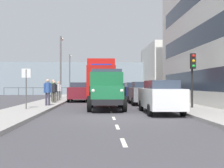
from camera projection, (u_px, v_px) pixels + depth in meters
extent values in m
plane|color=#423F44|center=(108.00, 105.00, 20.62)|extent=(80.00, 80.00, 0.00)
cube|color=#9E9993|center=(171.00, 104.00, 20.82)|extent=(2.55, 37.08, 0.15)
cube|color=#9E9993|center=(45.00, 104.00, 20.42)|extent=(2.55, 37.08, 0.15)
cube|color=silver|center=(124.00, 142.00, 7.04)|extent=(0.12, 1.10, 0.01)
cube|color=silver|center=(117.00, 127.00, 9.65)|extent=(0.12, 1.10, 0.01)
cube|color=silver|center=(114.00, 118.00, 12.17)|extent=(0.12, 1.10, 0.01)
cube|color=silver|center=(111.00, 112.00, 15.01)|extent=(0.12, 1.10, 0.01)
cube|color=silver|center=(109.00, 108.00, 17.99)|extent=(0.12, 1.10, 0.01)
cube|color=silver|center=(108.00, 104.00, 20.93)|extent=(0.12, 1.10, 0.01)
cube|color=silver|center=(107.00, 102.00, 23.25)|extent=(0.12, 1.10, 0.01)
cube|color=silver|center=(107.00, 101.00, 25.48)|extent=(0.12, 1.10, 0.01)
cube|color=silver|center=(106.00, 99.00, 28.12)|extent=(0.12, 1.10, 0.01)
cube|color=silver|center=(106.00, 98.00, 30.69)|extent=(0.12, 1.10, 0.01)
cube|color=silver|center=(105.00, 97.00, 32.99)|extent=(0.12, 1.10, 0.01)
cube|color=silver|center=(105.00, 97.00, 35.26)|extent=(0.12, 1.10, 0.01)
cube|color=#2D3847|center=(193.00, 81.00, 19.73)|extent=(0.08, 15.87, 1.40)
cube|color=#2D3847|center=(192.00, 39.00, 19.74)|extent=(0.08, 15.87, 1.40)
cube|color=silver|center=(173.00, 71.00, 39.11)|extent=(7.54, 11.38, 7.02)
cube|color=#84939E|center=(104.00, 79.00, 42.15)|extent=(80.00, 0.80, 5.00)
cylinder|color=#4C5156|center=(202.00, 91.00, 39.14)|extent=(0.08, 0.08, 1.20)
cylinder|color=#4C5156|center=(188.00, 91.00, 39.06)|extent=(0.08, 0.08, 1.20)
cylinder|color=#4C5156|center=(175.00, 91.00, 38.97)|extent=(0.08, 0.08, 1.20)
cylinder|color=#4C5156|center=(161.00, 91.00, 38.89)|extent=(0.08, 0.08, 1.20)
cylinder|color=#4C5156|center=(147.00, 91.00, 38.80)|extent=(0.08, 0.08, 1.20)
cylinder|color=#4C5156|center=(133.00, 91.00, 38.72)|extent=(0.08, 0.08, 1.20)
cylinder|color=#4C5156|center=(119.00, 91.00, 38.63)|extent=(0.08, 0.08, 1.20)
cylinder|color=#4C5156|center=(105.00, 91.00, 38.55)|extent=(0.08, 0.08, 1.20)
cylinder|color=#4C5156|center=(90.00, 91.00, 38.46)|extent=(0.08, 0.08, 1.20)
cylinder|color=#4C5156|center=(76.00, 91.00, 38.37)|extent=(0.08, 0.08, 1.20)
cylinder|color=#4C5156|center=(62.00, 91.00, 38.29)|extent=(0.08, 0.08, 1.20)
cylinder|color=#4C5156|center=(47.00, 91.00, 38.20)|extent=(0.08, 0.08, 1.20)
cylinder|color=#4C5156|center=(33.00, 91.00, 38.12)|extent=(0.08, 0.08, 1.20)
cylinder|color=#4C5156|center=(19.00, 91.00, 38.03)|extent=(0.08, 0.08, 1.20)
cylinder|color=#4C5156|center=(4.00, 91.00, 37.95)|extent=(0.08, 0.08, 1.20)
cube|color=#4C5156|center=(105.00, 88.00, 38.55)|extent=(28.00, 0.08, 0.08)
cube|color=black|center=(106.00, 99.00, 16.75)|extent=(1.64, 5.60, 0.30)
cube|color=#196038|center=(107.00, 92.00, 14.91)|extent=(1.72, 1.90, 0.70)
cube|color=silver|center=(107.00, 93.00, 14.01)|extent=(1.16, 0.08, 0.56)
sphere|color=white|center=(122.00, 91.00, 14.05)|extent=(0.20, 0.20, 0.20)
sphere|color=white|center=(93.00, 91.00, 13.98)|extent=(0.20, 0.20, 0.20)
cube|color=#196038|center=(106.00, 82.00, 16.42)|extent=(1.93, 1.34, 1.15)
cube|color=#2D3847|center=(106.00, 74.00, 16.42)|extent=(1.78, 1.23, 0.56)
cube|color=#2D2319|center=(106.00, 95.00, 18.10)|extent=(2.10, 2.80, 0.16)
cube|color=black|center=(121.00, 90.00, 18.14)|extent=(0.08, 2.80, 0.56)
cube|color=black|center=(91.00, 90.00, 18.06)|extent=(0.08, 2.80, 0.56)
cylinder|color=black|center=(124.00, 104.00, 15.12)|extent=(0.24, 0.90, 0.90)
cylinder|color=black|center=(89.00, 104.00, 15.03)|extent=(0.24, 0.90, 0.90)
cylinder|color=black|center=(120.00, 100.00, 18.33)|extent=(0.24, 0.90, 0.90)
cylinder|color=black|center=(91.00, 101.00, 18.25)|extent=(0.24, 0.90, 0.90)
cube|color=red|center=(101.00, 81.00, 23.30)|extent=(2.40, 2.21, 2.60)
cube|color=#2D3847|center=(101.00, 74.00, 23.30)|extent=(2.20, 2.04, 0.80)
cube|color=#1933B2|center=(101.00, 65.00, 23.30)|extent=(1.75, 0.20, 0.16)
cube|color=red|center=(101.00, 76.00, 27.29)|extent=(2.50, 5.95, 3.00)
cube|color=black|center=(101.00, 93.00, 26.35)|extent=(2.00, 8.07, 0.36)
cylinder|color=black|center=(115.00, 96.00, 23.42)|extent=(0.28, 1.04, 1.04)
cylinder|color=black|center=(88.00, 96.00, 23.33)|extent=(0.28, 1.04, 1.04)
cylinder|color=black|center=(113.00, 95.00, 27.03)|extent=(0.28, 1.04, 1.04)
cylinder|color=black|center=(89.00, 95.00, 26.94)|extent=(0.28, 1.04, 1.04)
cylinder|color=black|center=(112.00, 94.00, 29.16)|extent=(0.28, 1.04, 1.04)
cylinder|color=black|center=(90.00, 94.00, 29.06)|extent=(0.28, 1.04, 1.04)
cube|color=white|center=(160.00, 98.00, 14.32)|extent=(1.66, 4.51, 1.00)
cube|color=#2D3847|center=(161.00, 85.00, 14.12)|extent=(1.36, 2.48, 0.42)
cylinder|color=black|center=(141.00, 106.00, 15.68)|extent=(0.18, 0.60, 0.60)
cylinder|color=black|center=(168.00, 106.00, 15.75)|extent=(0.18, 0.60, 0.60)
cylinder|color=black|center=(150.00, 110.00, 12.89)|extent=(0.18, 0.60, 0.60)
cylinder|color=black|center=(183.00, 110.00, 12.96)|extent=(0.18, 0.60, 0.60)
cube|color=slate|center=(141.00, 94.00, 20.77)|extent=(1.66, 3.85, 1.00)
cube|color=#2D3847|center=(142.00, 85.00, 20.58)|extent=(1.37, 2.12, 0.42)
cylinder|color=black|center=(129.00, 100.00, 21.93)|extent=(0.18, 0.60, 0.60)
cylinder|color=black|center=(149.00, 100.00, 22.00)|extent=(0.18, 0.60, 0.60)
cylinder|color=black|center=(133.00, 102.00, 19.55)|extent=(0.18, 0.60, 0.60)
cylinder|color=black|center=(155.00, 102.00, 19.61)|extent=(0.18, 0.60, 0.60)
cube|color=navy|center=(134.00, 92.00, 25.59)|extent=(1.84, 4.53, 1.00)
cube|color=#2D3847|center=(134.00, 85.00, 25.39)|extent=(1.51, 2.49, 0.42)
cylinder|color=black|center=(123.00, 97.00, 26.95)|extent=(0.18, 0.60, 0.60)
cylinder|color=black|center=(141.00, 97.00, 27.03)|extent=(0.18, 0.60, 0.60)
cylinder|color=black|center=(126.00, 98.00, 24.14)|extent=(0.18, 0.60, 0.60)
cylinder|color=black|center=(145.00, 98.00, 24.22)|extent=(0.18, 0.60, 0.60)
cube|color=black|center=(128.00, 91.00, 31.10)|extent=(1.80, 3.95, 1.00)
cube|color=#2D3847|center=(128.00, 85.00, 30.90)|extent=(1.48, 2.17, 0.42)
cylinder|color=black|center=(120.00, 95.00, 32.29)|extent=(0.18, 0.60, 0.60)
cylinder|color=black|center=(134.00, 95.00, 32.36)|extent=(0.18, 0.60, 0.60)
cylinder|color=black|center=(121.00, 96.00, 29.84)|extent=(0.18, 0.60, 0.60)
cylinder|color=black|center=(137.00, 96.00, 29.91)|extent=(0.18, 0.60, 0.60)
cube|color=maroon|center=(79.00, 93.00, 24.79)|extent=(1.71, 4.31, 1.00)
cube|color=#2D3847|center=(79.00, 85.00, 24.99)|extent=(1.40, 2.37, 0.42)
cylinder|color=black|center=(87.00, 99.00, 23.49)|extent=(0.18, 0.60, 0.60)
cylinder|color=black|center=(68.00, 99.00, 23.42)|extent=(0.18, 0.60, 0.60)
cylinder|color=black|center=(89.00, 97.00, 26.16)|extent=(0.18, 0.60, 0.60)
cylinder|color=black|center=(72.00, 97.00, 26.09)|extent=(0.18, 0.60, 0.60)
cube|color=#B7BABF|center=(83.00, 91.00, 30.96)|extent=(1.73, 3.99, 1.00)
cube|color=#2D3847|center=(83.00, 85.00, 31.16)|extent=(1.42, 2.19, 0.42)
cylinder|color=black|center=(90.00, 96.00, 29.76)|extent=(0.18, 0.60, 0.60)
cylinder|color=black|center=(75.00, 96.00, 29.68)|extent=(0.18, 0.60, 0.60)
cylinder|color=black|center=(91.00, 95.00, 32.23)|extent=(0.18, 0.60, 0.60)
cylinder|color=black|center=(77.00, 95.00, 32.16)|extent=(0.18, 0.60, 0.60)
cube|color=#1E6670|center=(86.00, 90.00, 36.23)|extent=(1.76, 4.06, 1.00)
cube|color=#2D3847|center=(86.00, 85.00, 36.43)|extent=(1.44, 2.24, 0.42)
cylinder|color=black|center=(92.00, 94.00, 35.00)|extent=(0.18, 0.60, 0.60)
cylinder|color=black|center=(79.00, 94.00, 34.93)|extent=(0.18, 0.60, 0.60)
cylinder|color=black|center=(92.00, 94.00, 37.52)|extent=(0.18, 0.60, 0.60)
cylinder|color=black|center=(80.00, 94.00, 37.45)|extent=(0.18, 0.60, 0.60)
cylinder|color=#383342|center=(49.00, 99.00, 17.90)|extent=(0.14, 0.14, 0.84)
cylinder|color=#383342|center=(46.00, 99.00, 17.89)|extent=(0.14, 0.14, 0.84)
cylinder|color=#2D4C8C|center=(48.00, 88.00, 17.90)|extent=(0.34, 0.34, 0.67)
cylinder|color=#2D4C8C|center=(51.00, 88.00, 17.91)|extent=(0.09, 0.09, 0.61)
cylinder|color=#2D4C8C|center=(44.00, 88.00, 17.89)|extent=(0.09, 0.09, 0.61)
sphere|color=tan|center=(48.00, 81.00, 17.90)|extent=(0.23, 0.23, 0.23)
cylinder|color=#4C473D|center=(55.00, 97.00, 20.84)|extent=(0.14, 0.14, 0.80)
cylinder|color=#4C473D|center=(53.00, 97.00, 20.83)|extent=(0.14, 0.14, 0.80)
cylinder|color=black|center=(54.00, 88.00, 20.84)|extent=(0.34, 0.34, 0.63)
cylinder|color=black|center=(57.00, 88.00, 20.85)|extent=(0.09, 0.09, 0.58)
cylinder|color=black|center=(51.00, 88.00, 20.83)|extent=(0.09, 0.09, 0.58)
sphere|color=tan|center=(54.00, 82.00, 20.84)|extent=(0.22, 0.22, 0.22)
cylinder|color=black|center=(54.00, 96.00, 22.37)|extent=(0.14, 0.14, 0.87)
cylinder|color=black|center=(52.00, 96.00, 22.36)|extent=(0.14, 0.14, 0.87)
cylinder|color=#47724C|center=(53.00, 87.00, 22.37)|extent=(0.34, 0.34, 0.69)
cylinder|color=#47724C|center=(56.00, 87.00, 22.38)|extent=(0.09, 0.09, 0.63)
cylinder|color=#47724C|center=(51.00, 87.00, 22.36)|extent=(0.09, 0.09, 0.63)
sphere|color=tan|center=(53.00, 81.00, 22.37)|extent=(0.24, 0.24, 0.24)
cylinder|color=#4C473D|center=(59.00, 96.00, 23.86)|extent=(0.14, 0.14, 0.80)
cylinder|color=#4C473D|center=(57.00, 96.00, 23.86)|extent=(0.14, 0.14, 0.80)
cylinder|color=silver|center=(58.00, 88.00, 23.86)|extent=(0.34, 0.34, 0.64)
cylinder|color=silver|center=(61.00, 88.00, 23.87)|extent=(0.09, 0.09, 0.58)
cylinder|color=silver|center=(56.00, 88.00, 23.85)|extent=(0.09, 0.09, 0.58)
sphere|color=tan|center=(58.00, 83.00, 23.86)|extent=(0.22, 0.22, 0.22)
cylinder|color=black|center=(192.00, 81.00, 16.23)|extent=(0.12, 0.12, 3.20)
cube|color=black|center=(193.00, 61.00, 16.10)|extent=(0.28, 0.24, 0.90)
sphere|color=red|center=(194.00, 56.00, 15.98)|extent=(0.18, 0.18, 0.18)
sphere|color=orange|center=(194.00, 61.00, 15.98)|extent=(0.18, 0.18, 0.18)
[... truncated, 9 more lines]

